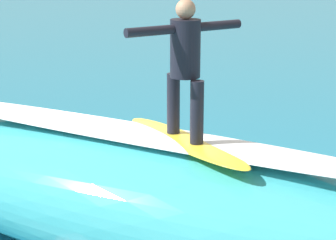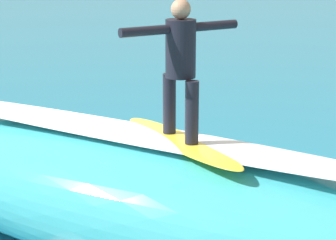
% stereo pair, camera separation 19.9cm
% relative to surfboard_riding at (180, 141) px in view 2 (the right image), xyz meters
% --- Properties ---
extents(ground_plane, '(120.00, 120.00, 0.00)m').
position_rel_surfboard_riding_xyz_m(ground_plane, '(1.13, -1.73, -1.67)').
color(ground_plane, teal).
extents(wave_crest, '(9.52, 3.68, 1.63)m').
position_rel_surfboard_riding_xyz_m(wave_crest, '(0.71, -0.12, -0.86)').
color(wave_crest, teal).
rests_on(wave_crest, ground_plane).
extents(wave_foam_lip, '(7.91, 2.04, 0.08)m').
position_rel_surfboard_riding_xyz_m(wave_foam_lip, '(0.71, -0.12, -0.00)').
color(wave_foam_lip, white).
rests_on(wave_foam_lip, wave_crest).
extents(surfboard_riding, '(2.11, 1.74, 0.09)m').
position_rel_surfboard_riding_xyz_m(surfboard_riding, '(0.00, 0.00, 0.00)').
color(surfboard_riding, yellow).
rests_on(surfboard_riding, wave_crest).
extents(surfer_riding, '(0.97, 1.25, 1.57)m').
position_rel_surfboard_riding_xyz_m(surfer_riding, '(0.00, 0.00, 0.96)').
color(surfer_riding, black).
rests_on(surfer_riding, surfboard_riding).
extents(surfboard_paddling, '(1.98, 2.25, 0.07)m').
position_rel_surfboard_riding_xyz_m(surfboard_paddling, '(1.97, -4.20, -1.64)').
color(surfboard_paddling, yellow).
rests_on(surfboard_paddling, ground_plane).
extents(surfer_paddling, '(1.29, 1.50, 0.32)m').
position_rel_surfboard_riding_xyz_m(surfer_paddling, '(1.88, -4.09, -1.47)').
color(surfer_paddling, black).
rests_on(surfer_paddling, surfboard_paddling).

